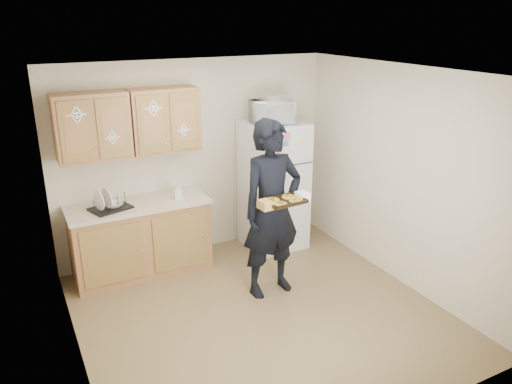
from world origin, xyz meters
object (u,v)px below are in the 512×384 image
baking_tray (284,201)px  dish_rack (110,202)px  person (272,210)px  microwave (272,112)px  refrigerator (273,186)px

baking_tray → dish_rack: size_ratio=0.93×
person → dish_rack: bearing=140.3°
person → microwave: size_ratio=3.82×
refrigerator → baking_tray: 1.54m
dish_rack → person: bearing=-35.2°
baking_tray → microwave: 1.57m
baking_tray → microwave: size_ratio=0.77×
refrigerator → baking_tray: bearing=-115.1°
person → microwave: same height
dish_rack → microwave: bearing=-1.7°
refrigerator → person: size_ratio=0.86×
refrigerator → dish_rack: 2.13m
microwave → dish_rack: bearing=-173.4°
person → baking_tray: (-0.02, -0.30, 0.20)m
refrigerator → dish_rack: bearing=179.7°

